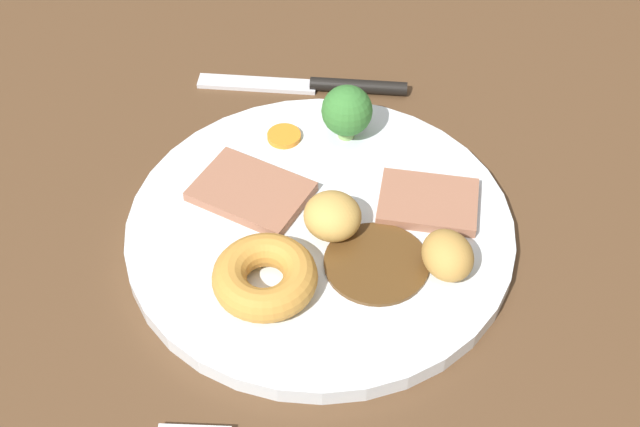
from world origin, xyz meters
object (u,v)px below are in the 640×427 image
at_px(meat_slice_main, 428,202).
at_px(yorkshire_pudding, 265,277).
at_px(dinner_plate, 320,229).
at_px(meat_slice_under, 251,187).
at_px(broccoli_floret, 347,111).
at_px(knife, 321,85).
at_px(roast_potato_left, 326,216).
at_px(roast_potato_right, 448,255).
at_px(carrot_coin_front, 284,136).

xyz_separation_m(meat_slice_main, yorkshire_pudding, (-0.08, 0.12, 0.01)).
xyz_separation_m(dinner_plate, meat_slice_under, (0.03, 0.05, 0.01)).
bearing_deg(yorkshire_pudding, broccoli_floret, -21.09).
bearing_deg(meat_slice_under, knife, -21.21).
bearing_deg(roast_potato_left, yorkshire_pudding, 140.81).
bearing_deg(meat_slice_main, roast_potato_right, -174.19).
xyz_separation_m(roast_potato_right, knife, (0.22, 0.08, -0.03)).
distance_m(roast_potato_left, roast_potato_right, 0.09).
height_order(roast_potato_right, carrot_coin_front, roast_potato_right).
height_order(dinner_plate, roast_potato_left, roast_potato_left).
xyz_separation_m(yorkshire_pudding, roast_potato_left, (0.05, -0.04, 0.00)).
height_order(carrot_coin_front, broccoli_floret, broccoli_floret).
relative_size(meat_slice_under, broccoli_floret, 1.78).
height_order(meat_slice_under, broccoli_floret, broccoli_floret).
bearing_deg(broccoli_floret, knife, 14.50).
relative_size(roast_potato_left, knife, 0.23).
xyz_separation_m(carrot_coin_front, broccoli_floret, (0.00, -0.05, 0.02)).
height_order(carrot_coin_front, knife, carrot_coin_front).
distance_m(meat_slice_main, yorkshire_pudding, 0.14).
bearing_deg(knife, broccoli_floret, 110.27).
height_order(dinner_plate, roast_potato_right, roast_potato_right).
xyz_separation_m(meat_slice_under, roast_potato_left, (-0.04, -0.06, 0.01)).
bearing_deg(roast_potato_left, knife, 0.62).
distance_m(dinner_plate, knife, 0.17).
distance_m(roast_potato_left, broccoli_floret, 0.11).
bearing_deg(meat_slice_under, broccoli_floret, -50.01).
relative_size(meat_slice_under, roast_potato_left, 1.98).
bearing_deg(broccoli_floret, meat_slice_main, -143.34).
bearing_deg(roast_potato_right, knife, 21.30).
distance_m(dinner_plate, roast_potato_right, 0.10).
relative_size(dinner_plate, meat_slice_main, 3.92).
distance_m(yorkshire_pudding, knife, 0.24).
distance_m(carrot_coin_front, knife, 0.09).
bearing_deg(carrot_coin_front, roast_potato_left, -162.23).
bearing_deg(meat_slice_main, roast_potato_left, 108.11).
bearing_deg(yorkshire_pudding, carrot_coin_front, -3.56).
height_order(dinner_plate, meat_slice_under, meat_slice_under).
xyz_separation_m(meat_slice_under, carrot_coin_front, (0.06, -0.02, -0.00)).
height_order(dinner_plate, meat_slice_main, meat_slice_main).
bearing_deg(yorkshire_pudding, roast_potato_left, -39.19).
bearing_deg(meat_slice_under, roast_potato_right, -119.55).
height_order(roast_potato_right, knife, roast_potato_right).
bearing_deg(knife, meat_slice_main, 122.53).
height_order(meat_slice_under, roast_potato_left, roast_potato_left).
height_order(dinner_plate, carrot_coin_front, carrot_coin_front).
bearing_deg(dinner_plate, carrot_coin_front, 16.94).
relative_size(roast_potato_right, broccoli_floret, 0.87).
xyz_separation_m(roast_potato_left, knife, (0.18, 0.00, -0.03)).
distance_m(meat_slice_main, roast_potato_right, 0.06).
distance_m(dinner_plate, roast_potato_left, 0.03).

